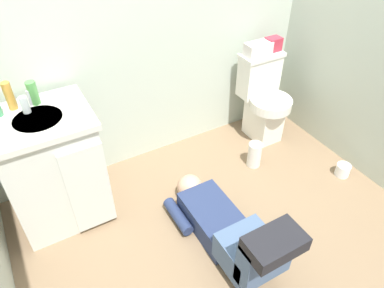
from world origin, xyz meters
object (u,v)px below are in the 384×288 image
at_px(tissue_box, 258,49).
at_px(toilet_paper_roll, 343,170).
at_px(toiletry_bag, 273,44).
at_px(bottle_amber, 9,96).
at_px(bottle_clear, 25,105).
at_px(paper_towel_roll, 254,155).
at_px(faucet, 30,98).
at_px(vanity_cabinet, 54,168).
at_px(toilet, 263,99).
at_px(bottle_green, 33,93).
at_px(person_plumber, 229,230).

distance_m(tissue_box, toilet_paper_roll, 1.17).
distance_m(toiletry_bag, bottle_amber, 1.97).
bearing_deg(bottle_clear, paper_towel_roll, -12.70).
bearing_deg(paper_towel_roll, faucet, 164.57).
height_order(vanity_cabinet, tissue_box, tissue_box).
height_order(faucet, toiletry_bag, faucet).
height_order(toiletry_bag, bottle_clear, bottle_clear).
bearing_deg(faucet, toilet, -2.74).
bearing_deg(bottle_amber, vanity_cabinet, -57.08).
relative_size(bottle_green, paper_towel_roll, 0.68).
height_order(bottle_clear, toilet_paper_roll, bottle_clear).
height_order(toilet, faucet, faucet).
height_order(vanity_cabinet, bottle_green, bottle_green).
height_order(toiletry_bag, bottle_amber, bottle_amber).
height_order(vanity_cabinet, paper_towel_roll, vanity_cabinet).
relative_size(vanity_cabinet, bottle_green, 5.59).
distance_m(toilet, person_plumber, 1.30).
bearing_deg(bottle_green, tissue_box, -0.05).
height_order(bottle_amber, paper_towel_roll, bottle_amber).
bearing_deg(tissue_box, person_plumber, -132.40).
xyz_separation_m(person_plumber, bottle_amber, (-0.93, 0.98, 0.73)).
height_order(bottle_amber, toilet_paper_roll, bottle_amber).
bearing_deg(toilet_paper_roll, person_plumber, -174.38).
height_order(vanity_cabinet, bottle_amber, bottle_amber).
xyz_separation_m(tissue_box, bottle_amber, (-1.82, 0.01, 0.11)).
relative_size(paper_towel_roll, toilet_paper_roll, 1.95).
xyz_separation_m(vanity_cabinet, faucet, (-0.00, 0.15, 0.45)).
bearing_deg(faucet, toilet_paper_roll, -22.98).
bearing_deg(toilet, person_plumber, -136.61).
relative_size(toiletry_bag, paper_towel_roll, 0.58).
relative_size(faucet, toilet_paper_roll, 0.91).
bearing_deg(toilet_paper_roll, faucet, 157.02).
relative_size(faucet, bottle_green, 0.68).
xyz_separation_m(person_plumber, bottle_clear, (-0.87, 0.90, 0.70)).
bearing_deg(bottle_clear, tissue_box, 2.33).
bearing_deg(person_plumber, toilet_paper_roll, 5.62).
xyz_separation_m(faucet, bottle_green, (0.03, 0.01, 0.02)).
bearing_deg(vanity_cabinet, person_plumber, -44.74).
bearing_deg(paper_towel_roll, toilet_paper_roll, -39.49).
xyz_separation_m(toilet, toiletry_bag, (0.10, 0.09, 0.44)).
distance_m(vanity_cabinet, bottle_green, 0.50).
height_order(person_plumber, toiletry_bag, toiletry_bag).
distance_m(tissue_box, bottle_clear, 1.76).
height_order(person_plumber, paper_towel_roll, person_plumber).
distance_m(tissue_box, toiletry_bag, 0.15).
distance_m(vanity_cabinet, person_plumber, 1.19).
xyz_separation_m(toiletry_bag, paper_towel_roll, (-0.41, -0.41, -0.70)).
bearing_deg(person_plumber, bottle_green, 129.54).
bearing_deg(bottle_green, toilet, -3.03).
height_order(vanity_cabinet, toilet_paper_roll, vanity_cabinet).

